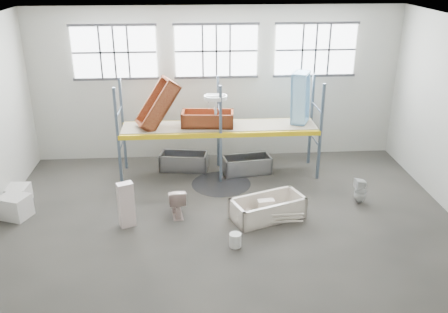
{
  "coord_description": "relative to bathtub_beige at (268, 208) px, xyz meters",
  "views": [
    {
      "loc": [
        -0.85,
        -10.53,
        6.45
      ],
      "look_at": [
        0.0,
        1.5,
        1.4
      ],
      "focal_mm": 38.92,
      "sensor_mm": 36.0,
      "label": 1
    }
  ],
  "objects": [
    {
      "name": "rack_upright_ma",
      "position": [
        -1.09,
        2.3,
        1.22
      ],
      "size": [
        0.08,
        0.08,
        3.0
      ],
      "primitive_type": "cube",
      "color": "slate",
      "rests_on": "floor"
    },
    {
      "name": "wet_patch",
      "position": [
        -1.09,
        2.1,
        -0.28
      ],
      "size": [
        1.8,
        1.8,
        0.0
      ],
      "primitive_type": "cylinder",
      "color": "black",
      "rests_on": "floor"
    },
    {
      "name": "cistern_spare",
      "position": [
        -0.05,
        0.05,
        0.0
      ],
      "size": [
        0.46,
        0.26,
        0.41
      ],
      "primitive_type": "cube",
      "rotation": [
        0.0,
        0.0,
        0.12
      ],
      "color": "beige",
      "rests_on": "bathtub_beige"
    },
    {
      "name": "rack_upright_ra",
      "position": [
        1.91,
        2.3,
        1.22
      ],
      "size": [
        0.08,
        0.08,
        3.0
      ],
      "primitive_type": "cube",
      "color": "slate",
      "rests_on": "floor"
    },
    {
      "name": "steel_tub_right",
      "position": [
        -0.23,
        2.86,
        -0.01
      ],
      "size": [
        1.57,
        0.9,
        0.54
      ],
      "primitive_type": null,
      "rotation": [
        0.0,
        0.0,
        0.15
      ],
      "color": "#A4A5AB",
      "rests_on": "floor"
    },
    {
      "name": "window_mid",
      "position": [
        -1.09,
        4.34,
        3.32
      ],
      "size": [
        2.6,
        0.04,
        1.6
      ],
      "primitive_type": "cube",
      "color": "white",
      "rests_on": "wall_back"
    },
    {
      "name": "toilet_beige",
      "position": [
        -2.39,
        0.3,
        0.14
      ],
      "size": [
        0.56,
        0.86,
        0.83
      ],
      "primitive_type": "imported",
      "rotation": [
        0.0,
        0.0,
        3.26
      ],
      "color": "beige",
      "rests_on": "floor"
    },
    {
      "name": "ceiling",
      "position": [
        -1.09,
        -0.6,
        4.77
      ],
      "size": [
        12.0,
        10.0,
        0.1
      ],
      "primitive_type": "cube",
      "color": "silver",
      "rests_on": "ground"
    },
    {
      "name": "wall_front",
      "position": [
        -1.09,
        -5.65,
        2.22
      ],
      "size": [
        12.0,
        0.1,
        5.0
      ],
      "primitive_type": "cube",
      "color": "#9C9C91",
      "rests_on": "ground"
    },
    {
      "name": "carton_far",
      "position": [
        -6.83,
        1.32,
        -0.03
      ],
      "size": [
        0.63,
        0.63,
        0.5
      ],
      "primitive_type": "cube",
      "rotation": [
        0.0,
        0.0,
        -0.04
      ],
      "color": "beige",
      "rests_on": "floor"
    },
    {
      "name": "window_right",
      "position": [
        2.11,
        4.34,
        3.32
      ],
      "size": [
        2.6,
        0.04,
        1.6
      ],
      "primitive_type": "cube",
      "color": "white",
      "rests_on": "wall_back"
    },
    {
      "name": "rack_upright_la",
      "position": [
        -4.09,
        2.3,
        1.22
      ],
      "size": [
        0.08,
        0.08,
        3.0
      ],
      "primitive_type": "cube",
      "color": "slate",
      "rests_on": "floor"
    },
    {
      "name": "bathtub_beige",
      "position": [
        0.0,
        0.0,
        0.0
      ],
      "size": [
        2.08,
        1.5,
        0.55
      ],
      "primitive_type": null,
      "rotation": [
        0.0,
        0.0,
        0.36
      ],
      "color": "beige",
      "rests_on": "floor"
    },
    {
      "name": "shelf_deck",
      "position": [
        -1.09,
        2.9,
        1.3
      ],
      "size": [
        5.9,
        1.1,
        0.03
      ],
      "primitive_type": "cube",
      "color": "gray",
      "rests_on": "floor"
    },
    {
      "name": "blue_tub_upright",
      "position": [
        1.4,
        3.01,
        2.12
      ],
      "size": [
        0.75,
        0.87,
        1.57
      ],
      "primitive_type": null,
      "rotation": [
        0.0,
        1.54,
        -0.43
      ],
      "color": "#90CBF1",
      "rests_on": "shelf_deck"
    },
    {
      "name": "steel_tub_left",
      "position": [
        -2.22,
        3.28,
        -0.0
      ],
      "size": [
        1.59,
        0.93,
        0.55
      ],
      "primitive_type": null,
      "rotation": [
        0.0,
        0.0,
        -0.16
      ],
      "color": "#A1A2A9",
      "rests_on": "floor"
    },
    {
      "name": "rack_upright_lb",
      "position": [
        -4.09,
        3.5,
        1.22
      ],
      "size": [
        0.08,
        0.08,
        3.0
      ],
      "primitive_type": "cube",
      "color": "slate",
      "rests_on": "floor"
    },
    {
      "name": "cistern_tall",
      "position": [
        -3.64,
        -0.16,
        0.32
      ],
      "size": [
        0.45,
        0.38,
        1.2
      ],
      "primitive_type": "cube",
      "rotation": [
        0.0,
        0.0,
        0.4
      ],
      "color": "beige",
      "rests_on": "floor"
    },
    {
      "name": "carton_near",
      "position": [
        -6.64,
        0.5,
        0.03
      ],
      "size": [
        0.89,
        0.83,
        0.61
      ],
      "primitive_type": "cube",
      "rotation": [
        0.0,
        0.0,
        -0.37
      ],
      "color": "beige",
      "rests_on": "floor"
    },
    {
      "name": "sink_on_shelf",
      "position": [
        -1.22,
        2.52,
        1.82
      ],
      "size": [
        0.71,
        0.56,
        0.61
      ],
      "primitive_type": "imported",
      "rotation": [
        0.0,
        0.0,
        0.05
      ],
      "color": "silver",
      "rests_on": "rust_tub_flat"
    },
    {
      "name": "rust_tub_tilted",
      "position": [
        -2.93,
        2.94,
        2.02
      ],
      "size": [
        1.49,
        1.14,
        1.61
      ],
      "primitive_type": null,
      "rotation": [
        0.0,
        -0.96,
        0.31
      ],
      "color": "brown",
      "rests_on": "shelf_deck"
    },
    {
      "name": "bucket",
      "position": [
        -0.98,
        -1.31,
        -0.11
      ],
      "size": [
        0.36,
        0.36,
        0.34
      ],
      "primitive_type": "cylinder",
      "rotation": [
        0.0,
        0.0,
        0.3
      ],
      "color": "beige",
      "rests_on": "floor"
    },
    {
      "name": "floor",
      "position": [
        -1.09,
        -0.6,
        -0.33
      ],
      "size": [
        12.0,
        10.0,
        0.1
      ],
      "primitive_type": "cube",
      "color": "#4D4941",
      "rests_on": "ground"
    },
    {
      "name": "rack_upright_mb",
      "position": [
        -1.09,
        3.5,
        1.22
      ],
      "size": [
        0.08,
        0.08,
        3.0
      ],
      "primitive_type": "cube",
      "color": "slate",
      "rests_on": "floor"
    },
    {
      "name": "toilet_white",
      "position": [
        2.69,
        0.64,
        0.09
      ],
      "size": [
        0.35,
        0.35,
        0.73
      ],
      "primitive_type": "imported",
      "rotation": [
        0.0,
        0.0,
        -1.52
      ],
      "color": "silver",
      "rests_on": "floor"
    },
    {
      "name": "rack_beam_front",
      "position": [
        -1.09,
        2.3,
        1.22
      ],
      "size": [
        6.0,
        0.1,
        0.14
      ],
      "primitive_type": "cube",
      "color": "yellow",
      "rests_on": "floor"
    },
    {
      "name": "wall_back",
      "position": [
        -1.09,
        4.45,
        2.22
      ],
      "size": [
        12.0,
        0.1,
        5.0
      ],
      "primitive_type": "cube",
      "color": "#B9B9AB",
      "rests_on": "ground"
    },
    {
      "name": "rack_beam_back",
      "position": [
        -1.09,
        3.5,
        1.22
      ],
      "size": [
        6.0,
        0.1,
        0.14
      ],
      "primitive_type": "cube",
      "color": "yellow",
      "rests_on": "floor"
    },
    {
      "name": "rust_tub_flat",
      "position": [
        -1.45,
        2.91,
        1.54
      ],
      "size": [
        1.63,
        0.87,
        0.44
      ],
      "primitive_type": null,
      "rotation": [
        0.0,
        0.0,
        -0.09
      ],
      "color": "maroon",
      "rests_on": "shelf_deck"
    },
    {
      "name": "rack_upright_rb",
      "position": [
        1.91,
        3.5,
        1.22
      ],
      "size": [
        0.08,
        0.08,
        3.0
      ],
      "primitive_type": "cube",
      "color": "slate",
      "rests_on": "floor"
    },
    {
      "name": "sink_in_tub",
      "position": [
        -0.62,
        0.01,
        -0.12
      ],
      "size": [
        0.46,
        0.46,
        0.14
      ],
      "primitive_type": "imported",
      "rotation": [
        0.0,
        0.0,
        -0.18
      ],
      "color": "silver",
      "rests_on": "bathtub_beige"
    },
    {
      "name": "window_left",
      "position": [
        -4.29,
        4.34,
        3.32
      ],
      "size": [
        2.6,
        0.04,
        1.6
      ],
      "primitive_type": "cube",
      "color": "white",
      "rests_on": "wall_back"
    }
  ]
}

